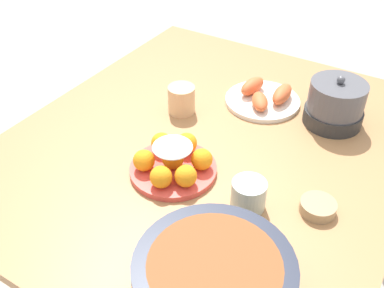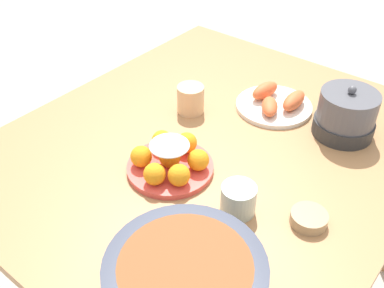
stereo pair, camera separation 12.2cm
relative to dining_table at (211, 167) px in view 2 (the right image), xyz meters
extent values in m
cylinder|color=#A87547|center=(-0.58, -0.49, -0.31)|extent=(0.06, 0.06, 0.74)
cube|color=#A87547|center=(0.00, 0.00, 0.08)|extent=(1.26, 1.08, 0.03)
cylinder|color=#E04C42|center=(0.17, -0.01, 0.10)|extent=(0.23, 0.23, 0.02)
sphere|color=orange|center=(0.24, 0.00, 0.14)|extent=(0.06, 0.06, 0.06)
sphere|color=orange|center=(0.21, 0.05, 0.14)|extent=(0.06, 0.06, 0.06)
sphere|color=orange|center=(0.13, 0.05, 0.14)|extent=(0.06, 0.06, 0.06)
sphere|color=orange|center=(0.09, -0.02, 0.14)|extent=(0.06, 0.06, 0.06)
sphere|color=orange|center=(0.13, -0.08, 0.14)|extent=(0.06, 0.06, 0.06)
sphere|color=orange|center=(0.21, -0.07, 0.14)|extent=(0.06, 0.06, 0.06)
ellipsoid|color=white|center=(0.17, -0.01, 0.18)|extent=(0.11, 0.11, 0.02)
sphere|color=orange|center=(0.17, -0.01, 0.14)|extent=(0.06, 0.06, 0.06)
cylinder|color=#232838|center=(0.43, 0.26, 0.14)|extent=(0.32, 0.32, 0.09)
cylinder|color=brown|center=(0.43, 0.26, 0.18)|extent=(0.26, 0.26, 0.01)
cylinder|color=tan|center=(0.11, 0.36, 0.11)|extent=(0.09, 0.09, 0.03)
cylinder|color=#B26623|center=(0.11, 0.36, 0.12)|extent=(0.07, 0.07, 0.01)
cylinder|color=silver|center=(-0.27, 0.05, 0.10)|extent=(0.24, 0.24, 0.01)
ellipsoid|color=#E06033|center=(-0.22, 0.06, 0.13)|extent=(0.11, 0.09, 0.04)
ellipsoid|color=#E06033|center=(-0.29, 0.10, 0.13)|extent=(0.12, 0.05, 0.05)
ellipsoid|color=#E06033|center=(-0.28, 0.00, 0.13)|extent=(0.11, 0.07, 0.05)
cylinder|color=#DBB27F|center=(-0.09, -0.15, 0.14)|extent=(0.08, 0.08, 0.09)
cylinder|color=beige|center=(0.18, 0.21, 0.13)|extent=(0.08, 0.08, 0.08)
cylinder|color=#2D2D2D|center=(-0.27, 0.27, 0.12)|extent=(0.18, 0.18, 0.05)
cylinder|color=#515156|center=(-0.27, 0.27, 0.19)|extent=(0.17, 0.17, 0.09)
sphere|color=#515156|center=(-0.27, 0.27, 0.24)|extent=(0.02, 0.02, 0.02)
camera|label=1|loc=(0.91, 0.50, 0.88)|focal=42.00mm
camera|label=2|loc=(0.84, 0.60, 0.88)|focal=42.00mm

